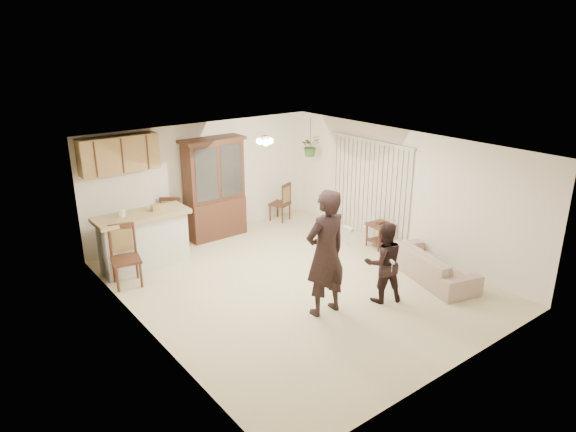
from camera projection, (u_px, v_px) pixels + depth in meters
floor at (296, 284)px, 9.27m from camera, size 6.50×6.50×0.00m
ceiling at (297, 147)px, 8.44m from camera, size 5.50×6.50×0.02m
wall_back at (205, 179)px, 11.29m from camera, size 5.50×0.02×2.50m
wall_front at (458, 287)px, 6.42m from camera, size 5.50×0.02×2.50m
wall_left at (145, 258)px, 7.27m from camera, size 0.02×6.50×2.50m
wall_right at (402, 191)px, 10.44m from camera, size 0.02×6.50×2.50m
breakfast_bar at (144, 243)px, 9.80m from camera, size 1.60×0.55×1.00m
bar_top at (142, 215)px, 9.62m from camera, size 1.75×0.70×0.08m
upper_cabinets at (119, 154)px, 9.78m from camera, size 1.50×0.34×0.70m
vertical_blinds at (368, 189)px, 11.14m from camera, size 0.06×2.30×2.10m
ceiling_fixture at (265, 141)px, 9.49m from camera, size 0.36×0.36×0.20m
hanging_plant at (310, 146)px, 11.77m from camera, size 0.43×0.37×0.48m
plant_cord at (310, 132)px, 11.67m from camera, size 0.01×0.01×0.65m
sofa at (432, 260)px, 9.37m from camera, size 1.20×2.00×0.73m
adult at (325, 261)px, 8.02m from camera, size 0.66×0.45×1.80m
child at (383, 263)px, 8.47m from camera, size 0.81×0.74×1.35m
china_hutch at (214, 189)px, 11.14m from camera, size 1.40×0.55×2.20m
side_table at (380, 235)px, 10.80m from camera, size 0.52×0.52×0.58m
chair_bar at (127, 269)px, 9.13m from camera, size 0.58×0.58×1.10m
chair_hutch_left at (170, 235)px, 10.70m from camera, size 0.66×0.66×1.07m
chair_hutch_right at (280, 210)px, 12.39m from camera, size 0.54×0.54×0.94m
controller_adult at (348, 229)px, 7.43m from camera, size 0.06×0.18×0.06m
controller_child at (392, 262)px, 8.12m from camera, size 0.08×0.12×0.04m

